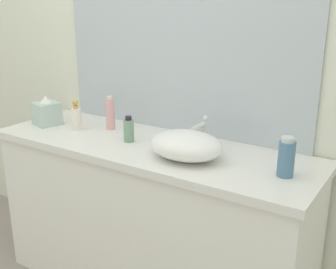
% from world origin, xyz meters
% --- Properties ---
extents(bathroom_wall_rear, '(6.00, 0.06, 2.60)m').
position_xyz_m(bathroom_wall_rear, '(0.00, 0.73, 1.30)').
color(bathroom_wall_rear, silver).
rests_on(bathroom_wall_rear, ground).
extents(vanity_counter, '(1.73, 0.56, 0.86)m').
position_xyz_m(vanity_counter, '(0.10, 0.41, 0.43)').
color(vanity_counter, white).
rests_on(vanity_counter, ground).
extents(wall_mirror_panel, '(1.48, 0.01, 1.15)m').
position_xyz_m(wall_mirror_panel, '(0.10, 0.69, 1.43)').
color(wall_mirror_panel, '#B2BCC6').
rests_on(wall_mirror_panel, vanity_counter).
extents(sink_basin, '(0.36, 0.28, 0.13)m').
position_xyz_m(sink_basin, '(0.35, 0.34, 0.92)').
color(sink_basin, white).
rests_on(sink_basin, vanity_counter).
extents(faucet, '(0.03, 0.14, 0.16)m').
position_xyz_m(faucet, '(0.35, 0.50, 0.95)').
color(faucet, silver).
rests_on(faucet, vanity_counter).
extents(soap_dispenser, '(0.06, 0.06, 0.17)m').
position_xyz_m(soap_dispenser, '(-0.39, 0.40, 0.93)').
color(soap_dispenser, white).
rests_on(soap_dispenser, vanity_counter).
extents(lotion_bottle, '(0.07, 0.07, 0.17)m').
position_xyz_m(lotion_bottle, '(0.80, 0.39, 0.94)').
color(lotion_bottle, teal).
rests_on(lotion_bottle, vanity_counter).
extents(perfume_bottle, '(0.05, 0.05, 0.13)m').
position_xyz_m(perfume_bottle, '(-0.01, 0.39, 0.92)').
color(perfume_bottle, gray).
rests_on(perfume_bottle, vanity_counter).
extents(spray_can, '(0.05, 0.05, 0.19)m').
position_xyz_m(spray_can, '(-0.24, 0.51, 0.95)').
color(spray_can, '#E2A2A4').
rests_on(spray_can, vanity_counter).
extents(tissue_box, '(0.16, 0.16, 0.17)m').
position_xyz_m(tissue_box, '(-0.61, 0.38, 0.93)').
color(tissue_box, '#AFC6BD').
rests_on(tissue_box, vanity_counter).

